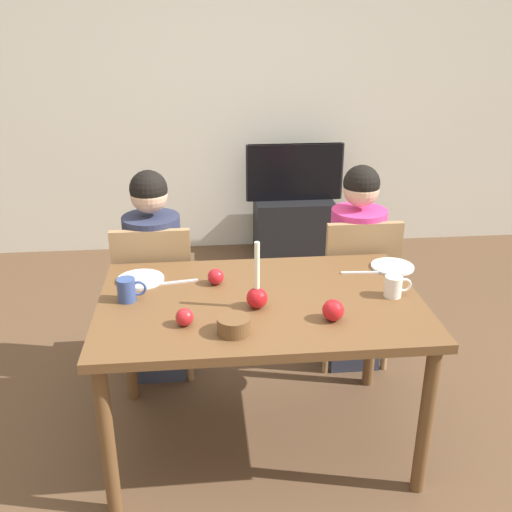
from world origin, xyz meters
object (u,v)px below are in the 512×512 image
(chair_left, at_px, (155,292))
(mug_left, at_px, (127,290))
(person_right_child, at_px, (355,271))
(apple_by_left_plate, at_px, (333,310))
(apple_by_right_mug, at_px, (185,317))
(mug_right, at_px, (394,286))
(tv, at_px, (295,172))
(plate_left, at_px, (141,279))
(plate_right, at_px, (392,267))
(chair_right, at_px, (356,283))
(bowl_walnuts, at_px, (234,325))
(apple_near_candle, at_px, (216,277))
(person_left_child, at_px, (155,280))
(dining_table, at_px, (260,316))
(tv_stand, at_px, (293,227))
(candle_centerpiece, at_px, (257,294))

(chair_left, bearing_deg, mug_left, -96.65)
(person_right_child, height_order, apple_by_left_plate, person_right_child)
(mug_left, relative_size, apple_by_right_mug, 1.73)
(person_right_child, relative_size, mug_right, 9.73)
(tv, distance_m, plate_left, 2.31)
(mug_left, bearing_deg, tv, 64.20)
(plate_right, bearing_deg, apple_by_right_mug, -154.84)
(chair_right, bearing_deg, mug_left, -154.25)
(person_right_child, xyz_separation_m, bowl_walnuts, (-0.73, -0.92, 0.21))
(plate_left, height_order, mug_left, mug_left)
(apple_near_candle, bearing_deg, person_left_child, 124.09)
(person_left_child, height_order, person_right_child, same)
(person_right_child, bearing_deg, plate_left, -160.77)
(person_left_child, relative_size, mug_left, 9.33)
(mug_left, height_order, mug_right, mug_left)
(dining_table, xyz_separation_m, chair_left, (-0.50, 0.61, -0.15))
(chair_left, xyz_separation_m, apple_by_right_mug, (0.18, -0.80, 0.27))
(apple_near_candle, bearing_deg, plate_right, 6.64)
(dining_table, distance_m, apple_near_candle, 0.28)
(tv_stand, xyz_separation_m, tv, (0.00, 0.00, 0.47))
(dining_table, xyz_separation_m, apple_by_right_mug, (-0.32, -0.20, 0.12))
(plate_right, distance_m, apple_near_candle, 0.87)
(person_left_child, bearing_deg, chair_left, -90.00)
(dining_table, xyz_separation_m, apple_near_candle, (-0.19, 0.17, 0.12))
(chair_left, height_order, plate_right, chair_left)
(apple_by_left_plate, bearing_deg, chair_right, 68.22)
(dining_table, xyz_separation_m, mug_left, (-0.57, 0.04, 0.13))
(candle_centerpiece, bearing_deg, person_right_child, 48.99)
(tv_stand, distance_m, plate_right, 2.10)
(tv, height_order, mug_right, tv)
(plate_right, relative_size, apple_by_right_mug, 2.85)
(chair_left, height_order, apple_by_left_plate, chair_left)
(plate_left, distance_m, mug_left, 0.21)
(person_left_child, distance_m, mug_right, 1.30)
(candle_centerpiece, relative_size, mug_right, 2.46)
(tv, relative_size, mug_right, 6.56)
(chair_left, height_order, tv_stand, chair_left)
(tv, bearing_deg, apple_by_right_mug, -108.67)
(mug_left, bearing_deg, dining_table, -4.34)
(chair_left, height_order, mug_right, chair_left)
(chair_left, height_order, candle_centerpiece, candle_centerpiece)
(person_left_child, bearing_deg, mug_left, -96.29)
(plate_right, distance_m, bowl_walnuts, 0.98)
(bowl_walnuts, bearing_deg, apple_by_right_mug, 157.57)
(chair_right, distance_m, plate_left, 1.22)
(dining_table, height_order, candle_centerpiece, candle_centerpiece)
(person_right_child, distance_m, apple_by_left_plate, 0.94)
(mug_right, xyz_separation_m, bowl_walnuts, (-0.72, -0.25, -0.01))
(mug_right, bearing_deg, tv_stand, 91.52)
(person_right_child, bearing_deg, apple_near_candle, -149.26)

